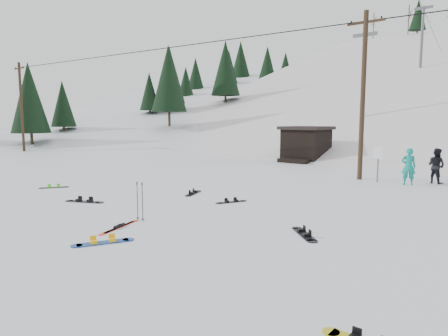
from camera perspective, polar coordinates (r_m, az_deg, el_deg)
The scene contains 19 objects.
ground at distance 13.05m, azimuth -13.11°, elevation -7.87°, with size 200.00×200.00×0.00m, color silver.
ridge_left at distance 73.63m, azimuth -0.20°, elevation -4.21°, with size 34.00×85.00×38.00m, color silver.
treeline_left at distance 64.97m, azimuth -3.36°, elevation 4.06°, with size 20.00×64.00×10.00m, color black, non-canonical shape.
utility_pole at distance 23.12m, azimuth 19.24°, elevation 10.01°, with size 2.00×0.26×9.00m.
utility_pole_left at distance 46.03m, azimuth -26.96°, elevation 7.95°, with size 2.00×0.26×9.00m.
trail_sign at distance 22.41m, azimuth 21.15°, elevation 1.32°, with size 0.50×0.09×1.85m.
lift_hut at distance 32.35m, azimuth 11.61°, elevation 3.41°, with size 3.40×4.10×2.75m.
lift_tower_near at distance 40.43m, azimuth 19.32°, elevation 13.07°, with size 2.20×0.36×8.00m.
lift_tower_mid at distance 60.34m, azimuth 26.46°, elevation 16.83°, with size 2.20×0.36×8.00m.
hero_snowboard at distance 11.36m, azimuth -16.90°, elevation -10.09°, with size 0.91×1.50×0.12m.
hero_skis at distance 12.78m, azimuth -14.72°, elevation -8.12°, with size 0.65×1.79×0.10m.
ski_poles at distance 13.37m, azimuth -11.93°, elevation -4.61°, with size 0.35×0.09×1.28m.
board_scatter_a at distance 17.02m, azimuth -19.32°, elevation -4.51°, with size 1.57×0.90×0.12m.
board_scatter_b at distance 17.91m, azimuth -4.41°, elevation -3.58°, with size 0.75×1.43×0.11m.
board_scatter_c at distance 21.06m, azimuth -23.12°, elevation -2.54°, with size 0.86×1.22×0.10m.
board_scatter_d at distance 11.85m, azimuth 11.38°, elevation -9.21°, with size 1.27×1.19×0.11m.
board_scatter_f at distance 16.02m, azimuth 1.06°, elevation -4.83°, with size 0.74×1.26×0.10m.
skier_teal at distance 22.13m, azimuth 24.86°, elevation 0.19°, with size 0.68×0.45×1.88m, color #0D897B.
skier_dark at distance 23.33m, azimuth 28.05°, elevation 0.28°, with size 0.89×0.69×1.83m, color black.
Camera 1 is at (10.07, -7.63, 3.31)m, focal length 32.00 mm.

